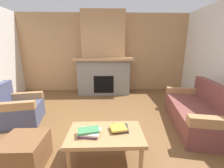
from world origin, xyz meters
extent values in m
plane|color=brown|center=(0.00, 0.00, 0.00)|extent=(9.00, 9.00, 0.00)
cube|color=tan|center=(0.00, 3.00, 1.35)|extent=(6.00, 0.12, 2.70)
cube|color=gray|center=(0.00, 2.59, 0.57)|extent=(1.70, 0.70, 1.15)
cube|color=black|center=(0.00, 2.26, 0.38)|extent=(0.64, 0.08, 0.56)
cube|color=tan|center=(0.00, 2.54, 1.19)|extent=(1.90, 0.82, 0.08)
cube|color=tan|center=(0.00, 2.69, 1.97)|extent=(1.40, 0.50, 1.47)
cube|color=brown|center=(1.91, 0.33, 0.20)|extent=(1.18, 1.93, 0.40)
cube|color=brown|center=(2.24, 0.26, 0.62)|extent=(0.51, 1.80, 0.45)
cube|color=#A87A4C|center=(2.07, 1.13, 0.48)|extent=(0.86, 0.32, 0.15)
cube|color=#A87A4C|center=(1.74, -0.48, 0.48)|extent=(0.86, 0.32, 0.15)
cube|color=#474C6B|center=(-1.70, 0.54, 0.20)|extent=(0.89, 0.89, 0.40)
cube|color=#474C6B|center=(-2.00, 0.48, 0.62)|extent=(0.28, 0.77, 0.45)
cube|color=#A87A4C|center=(-1.64, 0.23, 0.48)|extent=(0.77, 0.28, 0.15)
cube|color=#A87A4C|center=(-1.76, 0.84, 0.48)|extent=(0.77, 0.28, 0.15)
cube|color=#A87A4C|center=(0.10, -0.61, 0.41)|extent=(1.00, 0.60, 0.05)
cylinder|color=#A87A4C|center=(-0.34, -0.85, 0.19)|extent=(0.06, 0.06, 0.38)
cylinder|color=#A87A4C|center=(0.54, -0.85, 0.19)|extent=(0.06, 0.06, 0.38)
cylinder|color=#A87A4C|center=(-0.34, -0.37, 0.19)|extent=(0.06, 0.06, 0.38)
cylinder|color=#A87A4C|center=(0.54, -0.37, 0.19)|extent=(0.06, 0.06, 0.38)
cube|color=brown|center=(-0.96, -0.68, 0.20)|extent=(0.52, 0.52, 0.40)
cube|color=#7A3D84|center=(-0.12, -0.67, 0.44)|extent=(0.27, 0.18, 0.03)
cube|color=beige|center=(-0.10, -0.65, 0.47)|extent=(0.30, 0.24, 0.02)
cube|color=#3D7F4C|center=(-0.12, -0.66, 0.50)|extent=(0.30, 0.21, 0.03)
cube|color=#2D2D33|center=(0.30, -0.53, 0.44)|extent=(0.23, 0.22, 0.03)
cube|color=gold|center=(0.27, -0.57, 0.47)|extent=(0.24, 0.23, 0.03)
camera|label=1|loc=(0.14, -2.33, 1.52)|focal=23.14mm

